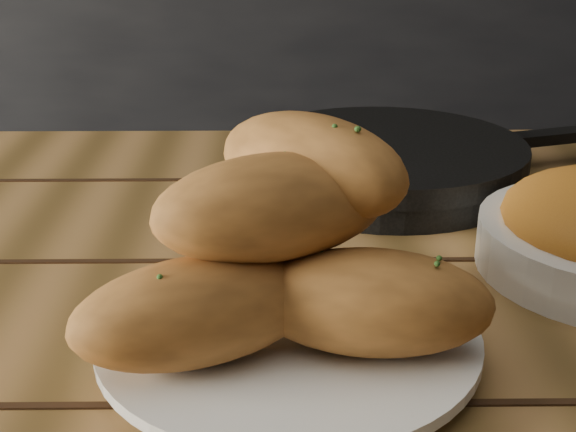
# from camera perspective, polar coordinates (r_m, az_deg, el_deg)

# --- Properties ---
(counter) EXTENTS (2.80, 0.60, 0.90)m
(counter) POSITION_cam_1_polar(r_m,az_deg,el_deg) (1.98, -13.40, 4.36)
(counter) COLOR black
(counter) RESTS_ON ground
(table) EXTENTS (1.62, 0.98, 0.75)m
(table) POSITION_cam_1_polar(r_m,az_deg,el_deg) (0.62, -2.21, -14.54)
(table) COLOR olive
(table) RESTS_ON ground
(plate) EXTENTS (0.25, 0.25, 0.02)m
(plate) POSITION_cam_1_polar(r_m,az_deg,el_deg) (0.53, 0.03, -8.84)
(plate) COLOR white
(plate) RESTS_ON table
(bread_rolls) EXTENTS (0.27, 0.23, 0.14)m
(bread_rolls) POSITION_cam_1_polar(r_m,az_deg,el_deg) (0.51, -0.15, -2.24)
(bread_rolls) COLOR #C07735
(bread_rolls) RESTS_ON plate
(skillet) EXTENTS (0.41, 0.29, 0.05)m
(skillet) POSITION_cam_1_polar(r_m,az_deg,el_deg) (0.84, 7.08, 3.88)
(skillet) COLOR black
(skillet) RESTS_ON table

